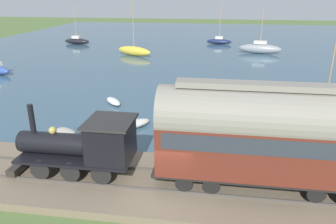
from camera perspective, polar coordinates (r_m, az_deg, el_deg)
The scene contains 14 objects.
ground_plane at distance 15.00m, azimuth -0.89°, elevation -14.72°, with size 200.00×200.00×0.00m, color #516B38.
harbor_water at distance 56.62m, azimuth 6.56°, elevation 11.42°, with size 80.00×80.00×0.01m.
rail_embankment at distance 15.55m, azimuth -0.40°, elevation -12.50°, with size 5.43×56.00×0.49m.
steam_locomotive at distance 15.57m, azimuth -13.85°, elevation -5.35°, with size 2.29×5.88×3.30m.
passenger_coach at distance 14.20m, azimuth 16.64°, elevation -3.50°, with size 2.41×9.39×4.72m.
sailboat_yellow at distance 47.36m, azimuth -5.93°, elevation 10.57°, with size 3.55×5.68×8.75m.
sailboat_navy at distance 58.42m, azimuth 8.89°, elevation 12.14°, with size 1.84×4.42×8.84m.
sailboat_green at distance 24.36m, azimuth 25.33°, elevation -0.97°, with size 3.30×4.78×5.90m.
sailboat_black at distance 59.97m, azimuth -15.57°, elevation 11.86°, with size 2.22×4.84×6.71m.
sailboat_gray at distance 50.50m, azimuth 15.70°, elevation 10.62°, with size 2.47×6.24×6.59m.
rowboat_near_shore at distance 26.90m, azimuth -9.49°, elevation 1.85°, with size 2.12×1.95×0.44m.
rowboat_far_out at distance 19.86m, azimuth 3.00°, elevation -4.75°, with size 2.08×2.84×0.40m.
rowboat_off_pier at distance 21.81m, azimuth -17.33°, elevation -3.47°, with size 2.09×2.23×0.31m.
rowboat_mid_harbor at distance 21.93m, azimuth -6.21°, elevation -2.18°, with size 2.52×2.46×0.53m.
Camera 1 is at (-12.11, -2.06, 8.60)m, focal length 35.00 mm.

